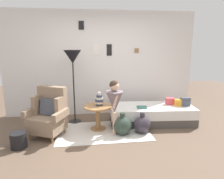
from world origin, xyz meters
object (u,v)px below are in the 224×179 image
at_px(side_table, 98,112).
at_px(vase_striped, 99,100).
at_px(armchair, 49,114).
at_px(magazine_basket, 19,140).
at_px(daybed, 151,114).
at_px(person_child, 114,100).
at_px(demijohn_far, 142,124).
at_px(demijohn_near, 122,125).
at_px(floor_lamp, 73,60).
at_px(book_on_daybed, 142,107).

height_order(side_table, vase_striped, vase_striped).
distance_m(armchair, magazine_basket, 0.72).
distance_m(daybed, person_child, 1.18).
distance_m(armchair, person_child, 1.33).
bearing_deg(vase_striped, magazine_basket, -157.08).
height_order(demijohn_far, magazine_basket, demijohn_far).
distance_m(daybed, magazine_basket, 2.84).
xyz_separation_m(daybed, person_child, (-0.95, -0.50, 0.51)).
height_order(daybed, demijohn_near, demijohn_near).
distance_m(armchair, demijohn_far, 1.89).
xyz_separation_m(demijohn_far, magazine_basket, (-2.33, -0.31, -0.04)).
distance_m(floor_lamp, demijohn_near, 1.79).
xyz_separation_m(person_child, book_on_daybed, (0.68, 0.38, -0.29)).
height_order(floor_lamp, book_on_daybed, floor_lamp).
relative_size(armchair, vase_striped, 3.34).
xyz_separation_m(vase_striped, person_child, (0.28, -0.28, 0.06)).
height_order(vase_striped, person_child, person_child).
distance_m(daybed, demijohn_far, 0.66).
height_order(demijohn_near, demijohn_far, demijohn_near).
bearing_deg(person_child, demijohn_near, -18.59).
distance_m(side_table, vase_striped, 0.27).
distance_m(daybed, side_table, 1.29).
xyz_separation_m(daybed, floor_lamp, (-1.77, 0.27, 1.25)).
distance_m(armchair, floor_lamp, 1.29).
height_order(side_table, person_child, person_child).
height_order(armchair, demijohn_far, armchair).
bearing_deg(floor_lamp, armchair, -126.29).
height_order(person_child, book_on_daybed, person_child).
xyz_separation_m(daybed, demijohn_far, (-0.38, -0.54, -0.02)).
distance_m(side_table, magazine_basket, 1.59).
distance_m(daybed, floor_lamp, 2.18).
bearing_deg(demijohn_far, vase_striped, 159.53).
height_order(floor_lamp, demijohn_near, floor_lamp).
bearing_deg(floor_lamp, demijohn_far, -30.05).
bearing_deg(side_table, daybed, 10.50).
relative_size(daybed, demijohn_far, 4.47).
bearing_deg(demijohn_far, person_child, 176.04).
bearing_deg(demijohn_near, floor_lamp, 140.04).
xyz_separation_m(vase_striped, demijohn_near, (0.43, -0.33, -0.46)).
bearing_deg(person_child, vase_striped, 135.13).
bearing_deg(floor_lamp, person_child, -42.97).
bearing_deg(side_table, demijohn_near, -34.15).
bearing_deg(magazine_basket, demijohn_near, 8.83).
xyz_separation_m(person_child, magazine_basket, (-1.76, -0.35, -0.57)).
bearing_deg(magazine_basket, book_on_daybed, 16.72).
bearing_deg(demijohn_near, side_table, 145.85).
distance_m(side_table, book_on_daybed, 1.00).
relative_size(floor_lamp, magazine_basket, 5.95).
relative_size(daybed, vase_striped, 6.75).
xyz_separation_m(armchair, demijohn_far, (1.87, -0.16, -0.26)).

